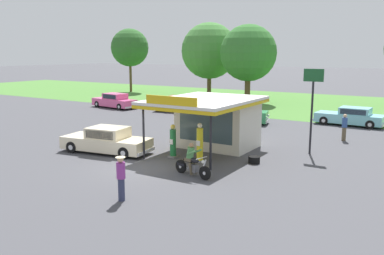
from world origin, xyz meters
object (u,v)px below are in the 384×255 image
spare_tire_stack (254,160)px  bystander_admiring_sedan (121,177)px  roadside_pole_sign (313,96)px  motorcycle_with_rider (192,163)px  gas_pump_nearside (173,143)px  featured_classic_sedan (107,141)px  parked_car_second_row_spare (350,117)px  bystander_chatting_near_pumps (344,127)px  gas_pump_offside (200,144)px  parked_car_back_row_left (236,114)px  parked_car_back_row_far_right (181,105)px  parked_car_back_row_far_left (114,101)px

spare_tire_stack → bystander_admiring_sedan: bearing=-105.7°
roadside_pole_sign → bystander_admiring_sedan: bearing=-109.7°
motorcycle_with_rider → gas_pump_nearside: bearing=138.8°
featured_classic_sedan → parked_car_second_row_spare: (10.06, 16.84, -0.00)m
bystander_admiring_sedan → bystander_chatting_near_pumps: size_ratio=1.00×
gas_pump_offside → gas_pump_nearside: bearing=-180.0°
gas_pump_nearside → parked_car_second_row_spare: (6.16, 15.78, -0.17)m
gas_pump_offside → bystander_admiring_sedan: (0.36, -6.50, 0.00)m
roadside_pole_sign → gas_pump_offside: bearing=-132.4°
gas_pump_nearside → parked_car_back_row_left: (-1.95, 11.94, -0.12)m
gas_pump_nearside → bystander_admiring_sedan: size_ratio=1.04×
featured_classic_sedan → bystander_admiring_sedan: bearing=-42.3°
gas_pump_offside → parked_car_back_row_left: size_ratio=0.39×
bystander_chatting_near_pumps → parked_car_back_row_far_right: bearing=161.5°
parked_car_back_row_left → spare_tire_stack: size_ratio=8.78×
parked_car_second_row_spare → spare_tire_stack: parked_car_second_row_spare is taller
gas_pump_nearside → spare_tire_stack: size_ratio=3.06×
parked_car_second_row_spare → parked_car_back_row_left: (-8.11, -3.84, 0.05)m
featured_classic_sedan → roadside_pole_sign: 11.90m
parked_car_back_row_left → spare_tire_stack: bearing=-59.9°
roadside_pole_sign → spare_tire_stack: bearing=-117.6°
gas_pump_nearside → featured_classic_sedan: (-3.90, -1.07, -0.16)m
gas_pump_nearside → motorcycle_with_rider: gas_pump_nearside is taller
gas_pump_nearside → motorcycle_with_rider: bearing=-41.2°
gas_pump_offside → parked_car_second_row_spare: 16.40m
featured_classic_sedan → bystander_admiring_sedan: bystander_admiring_sedan is taller
parked_car_back_row_left → parked_car_back_row_far_left: bearing=173.5°
parked_car_back_row_far_right → parked_car_back_row_far_left: bearing=-170.3°
parked_car_back_row_far_left → bystander_chatting_near_pumps: size_ratio=3.17×
bystander_chatting_near_pumps → gas_pump_offside: bearing=-119.3°
bystander_chatting_near_pumps → spare_tire_stack: (-2.75, -8.20, -0.76)m
gas_pump_offside → parked_car_second_row_spare: gas_pump_offside is taller
parked_car_back_row_far_left → spare_tire_stack: parked_car_back_row_far_left is taller
bystander_chatting_near_pumps → bystander_admiring_sedan: bearing=-107.2°
gas_pump_offside → spare_tire_stack: gas_pump_offside is taller
parked_car_second_row_spare → bystander_chatting_near_pumps: bystander_chatting_near_pumps is taller
featured_classic_sedan → parked_car_back_row_far_right: 16.87m
featured_classic_sedan → gas_pump_offside: bearing=10.8°
parked_car_back_row_far_left → roadside_pole_sign: (22.95, -8.81, 2.57)m
gas_pump_offside → parked_car_second_row_spare: bearing=74.2°
gas_pump_offside → parked_car_back_row_left: (-3.66, 11.94, -0.24)m
spare_tire_stack → parked_car_back_row_far_left: bearing=149.6°
roadside_pole_sign → bystander_chatting_near_pumps: bearing=79.1°
motorcycle_with_rider → spare_tire_stack: size_ratio=3.61×
motorcycle_with_rider → bystander_admiring_sedan: 4.19m
bystander_admiring_sedan → roadside_pole_sign: 12.24m
gas_pump_nearside → featured_classic_sedan: size_ratio=0.33×
parked_car_second_row_spare → parked_car_back_row_far_left: (-23.00, -2.14, 0.03)m
parked_car_second_row_spare → parked_car_back_row_left: bearing=-154.7°
parked_car_back_row_far_left → bystander_chatting_near_pumps: bystander_chatting_near_pumps is taller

